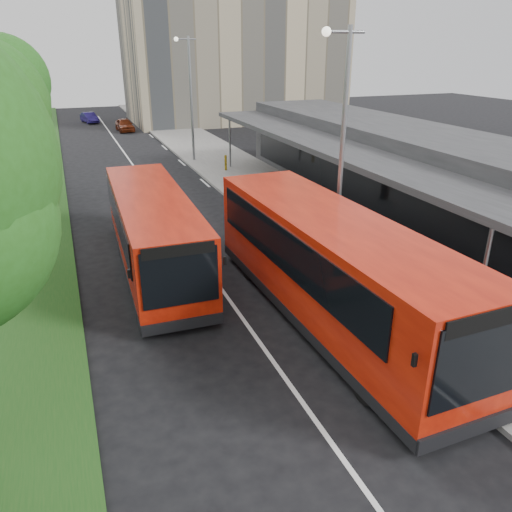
{
  "coord_description": "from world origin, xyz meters",
  "views": [
    {
      "loc": [
        -4.32,
        -12.26,
        7.57
      ],
      "look_at": [
        0.84,
        1.13,
        1.5
      ],
      "focal_mm": 35.0,
      "sensor_mm": 36.0,
      "label": 1
    }
  ],
  "objects_px": {
    "tree_far": "(4,87)",
    "lamp_post_near": "(340,141)",
    "lamp_post_far": "(190,92)",
    "bus_main": "(332,269)",
    "car_far": "(89,118)",
    "litter_bin": "(292,202)",
    "bollard": "(226,163)",
    "bus_second": "(154,232)",
    "car_near": "(125,125)"
  },
  "relations": [
    {
      "from": "tree_far",
      "to": "lamp_post_near",
      "type": "bearing_deg",
      "value": -59.71
    },
    {
      "from": "lamp_post_far",
      "to": "bus_main",
      "type": "distance_m",
      "value": 23.12
    },
    {
      "from": "tree_far",
      "to": "lamp_post_near",
      "type": "height_order",
      "value": "tree_far"
    },
    {
      "from": "lamp_post_near",
      "to": "car_far",
      "type": "bearing_deg",
      "value": 97.17
    },
    {
      "from": "tree_far",
      "to": "bus_main",
      "type": "relative_size",
      "value": 0.73
    },
    {
      "from": "lamp_post_far",
      "to": "bus_main",
      "type": "bearing_deg",
      "value": -94.25
    },
    {
      "from": "lamp_post_far",
      "to": "litter_bin",
      "type": "bearing_deg",
      "value": -82.74
    },
    {
      "from": "bollard",
      "to": "car_far",
      "type": "xyz_separation_m",
      "value": [
        -6.57,
        26.65,
        -0.1
      ]
    },
    {
      "from": "lamp_post_near",
      "to": "bus_main",
      "type": "height_order",
      "value": "lamp_post_near"
    },
    {
      "from": "litter_bin",
      "to": "lamp_post_far",
      "type": "bearing_deg",
      "value": 97.26
    },
    {
      "from": "bus_main",
      "to": "bollard",
      "type": "bearing_deg",
      "value": 79.88
    },
    {
      "from": "car_far",
      "to": "bollard",
      "type": "bearing_deg",
      "value": -89.34
    },
    {
      "from": "lamp_post_near",
      "to": "lamp_post_far",
      "type": "relative_size",
      "value": 1.0
    },
    {
      "from": "bus_second",
      "to": "car_far",
      "type": "bearing_deg",
      "value": 91.08
    },
    {
      "from": "bus_second",
      "to": "car_far",
      "type": "xyz_separation_m",
      "value": [
        0.45,
        40.12,
        -0.9
      ]
    },
    {
      "from": "lamp_post_far",
      "to": "bollard",
      "type": "height_order",
      "value": "lamp_post_far"
    },
    {
      "from": "lamp_post_far",
      "to": "bollard",
      "type": "relative_size",
      "value": 8.32
    },
    {
      "from": "tree_far",
      "to": "car_near",
      "type": "distance_m",
      "value": 19.26
    },
    {
      "from": "tree_far",
      "to": "lamp_post_far",
      "type": "relative_size",
      "value": 1.04
    },
    {
      "from": "lamp_post_far",
      "to": "bollard",
      "type": "distance_m",
      "value": 5.75
    },
    {
      "from": "bollard",
      "to": "car_far",
      "type": "distance_m",
      "value": 27.45
    },
    {
      "from": "lamp_post_far",
      "to": "litter_bin",
      "type": "relative_size",
      "value": 10.2
    },
    {
      "from": "tree_far",
      "to": "car_far",
      "type": "bearing_deg",
      "value": 76.39
    },
    {
      "from": "car_far",
      "to": "car_near",
      "type": "bearing_deg",
      "value": -82.15
    },
    {
      "from": "tree_far",
      "to": "bus_main",
      "type": "height_order",
      "value": "tree_far"
    },
    {
      "from": "bus_main",
      "to": "bollard",
      "type": "xyz_separation_m",
      "value": [
        2.89,
        18.99,
        -1.0
      ]
    },
    {
      "from": "tree_far",
      "to": "bus_main",
      "type": "xyz_separation_m",
      "value": [
        9.43,
        -21.9,
        -3.73
      ]
    },
    {
      "from": "litter_bin",
      "to": "car_near",
      "type": "xyz_separation_m",
      "value": [
        -4.3,
        28.69,
        0.06
      ]
    },
    {
      "from": "car_far",
      "to": "litter_bin",
      "type": "bearing_deg",
      "value": -92.07
    },
    {
      "from": "lamp_post_far",
      "to": "car_near",
      "type": "xyz_separation_m",
      "value": [
        -2.64,
        15.67,
        -4.12
      ]
    },
    {
      "from": "car_far",
      "to": "lamp_post_near",
      "type": "bearing_deg",
      "value": -96.03
    },
    {
      "from": "bus_main",
      "to": "litter_bin",
      "type": "relative_size",
      "value": 14.46
    },
    {
      "from": "lamp_post_near",
      "to": "car_near",
      "type": "height_order",
      "value": "lamp_post_near"
    },
    {
      "from": "lamp_post_far",
      "to": "bus_second",
      "type": "relative_size",
      "value": 0.8
    },
    {
      "from": "tree_far",
      "to": "car_near",
      "type": "bearing_deg",
      "value": 62.95
    },
    {
      "from": "lamp_post_far",
      "to": "car_far",
      "type": "distance_m",
      "value": 23.79
    },
    {
      "from": "lamp_post_near",
      "to": "bus_main",
      "type": "xyz_separation_m",
      "value": [
        -1.7,
        -2.85,
        -3.08
      ]
    },
    {
      "from": "bollard",
      "to": "lamp_post_far",
      "type": "bearing_deg",
      "value": 107.13
    },
    {
      "from": "car_near",
      "to": "tree_far",
      "type": "bearing_deg",
      "value": -120.14
    },
    {
      "from": "tree_far",
      "to": "bollard",
      "type": "height_order",
      "value": "tree_far"
    },
    {
      "from": "lamp_post_near",
      "to": "bus_second",
      "type": "distance_m",
      "value": 7.21
    },
    {
      "from": "lamp_post_near",
      "to": "bus_main",
      "type": "distance_m",
      "value": 4.53
    },
    {
      "from": "bus_second",
      "to": "car_near",
      "type": "height_order",
      "value": "bus_second"
    },
    {
      "from": "lamp_post_far",
      "to": "bus_second",
      "type": "height_order",
      "value": "lamp_post_far"
    },
    {
      "from": "tree_far",
      "to": "litter_bin",
      "type": "height_order",
      "value": "tree_far"
    },
    {
      "from": "car_near",
      "to": "lamp_post_near",
      "type": "bearing_deg",
      "value": -88.85
    },
    {
      "from": "tree_far",
      "to": "bus_second",
      "type": "relative_size",
      "value": 0.83
    },
    {
      "from": "tree_far",
      "to": "lamp_post_near",
      "type": "relative_size",
      "value": 1.04
    },
    {
      "from": "lamp_post_far",
      "to": "bollard",
      "type": "bearing_deg",
      "value": -72.87
    },
    {
      "from": "bus_main",
      "to": "car_near",
      "type": "distance_m",
      "value": 38.54
    }
  ]
}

